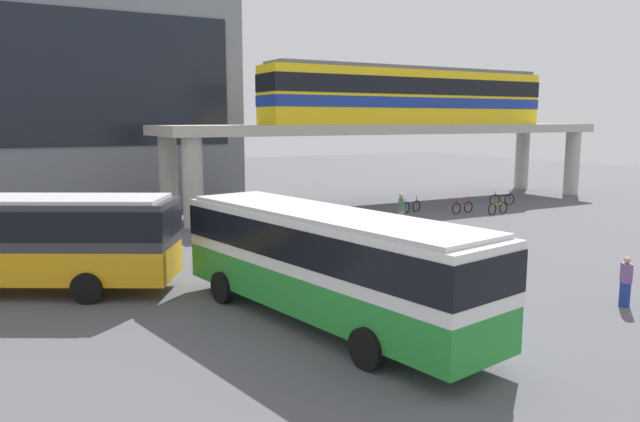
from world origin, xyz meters
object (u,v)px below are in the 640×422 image
(bicycle_black, at_px, (502,199))
(train, at_px, (410,95))
(pedestrian_walking_across, at_px, (401,211))
(bicycle_red, at_px, (463,208))
(bus_secondary, at_px, (6,234))
(station_building, at_px, (39,94))
(bicycle_blue, at_px, (411,207))
(bicycle_orange, at_px, (498,208))
(pedestrian_near_building, at_px, (626,283))
(bus_main, at_px, (324,255))

(bicycle_black, bearing_deg, train, 140.26)
(bicycle_black, height_order, pedestrian_walking_across, pedestrian_walking_across)
(bicycle_red, bearing_deg, bus_secondary, -166.84)
(station_building, bearing_deg, bicycle_blue, -42.02)
(bus_secondary, height_order, bicycle_black, bus_secondary)
(bicycle_red, bearing_deg, train, 88.45)
(bicycle_orange, bearing_deg, bus_secondary, -170.27)
(bicycle_red, height_order, bicycle_orange, same)
(pedestrian_near_building, bearing_deg, bus_main, 160.79)
(station_building, distance_m, bicycle_black, 33.17)
(bus_secondary, relative_size, bicycle_red, 6.08)
(pedestrian_walking_across, bearing_deg, bicycle_black, 18.22)
(station_building, relative_size, pedestrian_near_building, 16.18)
(bus_secondary, xyz_separation_m, bicycle_orange, (26.79, 4.59, -1.63))
(station_building, xyz_separation_m, pedestrian_near_building, (13.51, -36.21, -6.80))
(bus_secondary, relative_size, pedestrian_walking_across, 5.98)
(bus_main, bearing_deg, bicycle_black, 34.32)
(bus_main, height_order, bicycle_red, bus_main)
(bus_secondary, height_order, bicycle_orange, bus_secondary)
(train, distance_m, pedestrian_walking_across, 11.95)
(bus_main, bearing_deg, bus_secondary, 134.55)
(station_building, relative_size, bus_secondary, 2.33)
(bicycle_orange, relative_size, pedestrian_near_building, 1.14)
(bus_main, bearing_deg, pedestrian_near_building, -19.21)
(bicycle_blue, distance_m, pedestrian_near_building, 19.59)
(bus_secondary, bearing_deg, bus_main, -45.45)
(bicycle_black, height_order, pedestrian_near_building, pedestrian_near_building)
(bicycle_red, bearing_deg, pedestrian_near_building, -116.92)
(train, relative_size, bicycle_red, 12.09)
(bicycle_red, height_order, bicycle_black, same)
(bus_main, distance_m, bicycle_orange, 22.84)
(bicycle_red, distance_m, bicycle_blue, 3.14)
(pedestrian_walking_across, bearing_deg, bicycle_red, 18.04)
(bicycle_blue, height_order, pedestrian_walking_across, pedestrian_walking_across)
(pedestrian_near_building, bearing_deg, bicycle_blue, 72.18)
(bicycle_black, bearing_deg, bicycle_red, -161.56)
(bicycle_red, xyz_separation_m, pedestrian_near_building, (-8.52, -16.77, 0.37))
(bus_secondary, bearing_deg, station_building, 83.06)
(pedestrian_walking_across, bearing_deg, bicycle_blue, 46.77)
(train, xyz_separation_m, bicycle_red, (-0.16, -5.75, -7.02))
(train, xyz_separation_m, bicycle_orange, (1.53, -7.03, -7.02))
(bicycle_orange, bearing_deg, bicycle_red, 142.81)
(bus_secondary, relative_size, pedestrian_near_building, 6.93)
(bus_secondary, bearing_deg, bicycle_orange, 9.73)
(bus_main, height_order, bicycle_orange, bus_main)
(bicycle_orange, height_order, bicycle_black, same)
(bicycle_orange, xyz_separation_m, pedestrian_walking_across, (-7.85, -0.73, 0.50))
(station_building, xyz_separation_m, bicycle_black, (27.08, -17.76, -7.17))
(bicycle_red, xyz_separation_m, bicycle_black, (5.05, 1.68, 0.00))
(train, height_order, bicycle_red, train)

